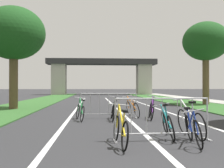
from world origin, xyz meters
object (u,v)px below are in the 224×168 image
at_px(crowd_barrier_second, 109,106).
at_px(bicycle_teal_5, 167,124).
at_px(bicycle_purple_1, 151,110).
at_px(bicycle_black_6, 114,111).
at_px(bicycle_white_7, 190,122).
at_px(bicycle_blue_0, 193,129).
at_px(crowd_barrier_nearest, 162,119).
at_px(bicycle_green_2, 80,111).
at_px(tree_left_oak_near, 14,34).
at_px(bicycle_yellow_4, 120,130).
at_px(bicycle_orange_3, 132,108).
at_px(tree_right_pine_far, 206,42).

height_order(crowd_barrier_second, bicycle_teal_5, crowd_barrier_second).
distance_m(bicycle_purple_1, bicycle_teal_5, 4.01).
xyz_separation_m(bicycle_black_6, bicycle_white_7, (1.72, -3.76, 0.02)).
xyz_separation_m(bicycle_blue_0, bicycle_purple_1, (0.11, 4.86, 0.01)).
xyz_separation_m(crowd_barrier_nearest, bicycle_white_7, (0.85, 0.40, -0.12)).
relative_size(bicycle_purple_1, bicycle_green_2, 1.03).
bearing_deg(bicycle_blue_0, tree_left_oak_near, -47.08).
xyz_separation_m(bicycle_teal_5, bicycle_white_7, (0.62, 0.01, 0.03)).
distance_m(bicycle_yellow_4, bicycle_white_7, 2.11).
relative_size(tree_left_oak_near, bicycle_green_2, 3.65).
relative_size(tree_left_oak_near, bicycle_black_6, 3.36).
relative_size(tree_left_oak_near, bicycle_orange_3, 3.47).
relative_size(tree_right_pine_far, bicycle_blue_0, 3.74).
bearing_deg(tree_left_oak_near, bicycle_white_7, -51.98).
distance_m(tree_left_oak_near, bicycle_teal_5, 11.92).
height_order(tree_right_pine_far, bicycle_black_6, tree_right_pine_far).
bearing_deg(bicycle_purple_1, bicycle_blue_0, -83.88).
distance_m(bicycle_teal_5, bicycle_black_6, 3.93).
distance_m(tree_right_pine_far, crowd_barrier_second, 11.63).
height_order(bicycle_yellow_4, bicycle_white_7, bicycle_white_7).
xyz_separation_m(crowd_barrier_nearest, bicycle_orange_3, (0.04, 5.30, -0.15)).
relative_size(tree_right_pine_far, crowd_barrier_nearest, 2.55).
xyz_separation_m(tree_right_pine_far, crowd_barrier_second, (-7.52, -7.89, -4.04)).
relative_size(crowd_barrier_nearest, bicycle_white_7, 1.32).
bearing_deg(bicycle_yellow_4, tree_right_pine_far, 56.00).
relative_size(crowd_barrier_second, bicycle_teal_5, 1.41).
distance_m(crowd_barrier_nearest, bicycle_orange_3, 5.30).
relative_size(tree_right_pine_far, bicycle_green_2, 3.70).
relative_size(crowd_barrier_nearest, bicycle_green_2, 1.45).
bearing_deg(bicycle_white_7, crowd_barrier_nearest, -157.98).
bearing_deg(bicycle_blue_0, bicycle_purple_1, -82.76).
distance_m(tree_left_oak_near, tree_right_pine_far, 13.15).
relative_size(bicycle_blue_0, bicycle_orange_3, 0.94).
distance_m(crowd_barrier_nearest, crowd_barrier_second, 4.87).
xyz_separation_m(tree_right_pine_far, bicycle_white_7, (-5.63, -12.25, -4.17)).
height_order(bicycle_teal_5, bicycle_black_6, bicycle_black_6).
xyz_separation_m(bicycle_blue_0, bicycle_white_7, (0.27, 0.89, 0.04)).
bearing_deg(bicycle_green_2, bicycle_purple_1, -8.30).
height_order(bicycle_blue_0, bicycle_purple_1, bicycle_purple_1).
distance_m(tree_left_oak_near, bicycle_green_2, 7.85).
height_order(tree_left_oak_near, bicycle_blue_0, tree_left_oak_near).
bearing_deg(bicycle_teal_5, tree_right_pine_far, 69.07).
distance_m(crowd_barrier_second, bicycle_green_2, 1.30).
height_order(tree_right_pine_far, bicycle_orange_3, tree_right_pine_far).
relative_size(bicycle_purple_1, bicycle_orange_3, 0.98).
distance_m(bicycle_blue_0, bicycle_orange_3, 5.82).
distance_m(bicycle_blue_0, bicycle_yellow_4, 1.65).
distance_m(tree_left_oak_near, bicycle_blue_0, 12.79).
distance_m(bicycle_purple_1, bicycle_orange_3, 1.13).
relative_size(crowd_barrier_nearest, bicycle_yellow_4, 1.37).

